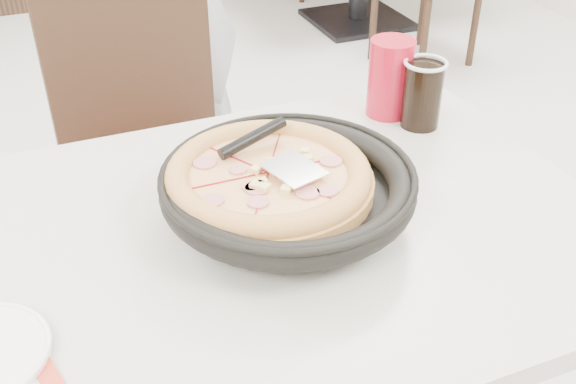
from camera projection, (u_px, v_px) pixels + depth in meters
name	position (u px, v px, depth m)	size (l,w,h in m)	color
chair_far	(163.00, 186.00, 1.69)	(0.42, 0.42, 0.95)	black
trivet	(288.00, 219.00, 1.07)	(0.11, 0.11, 0.04)	black
pizza_pan	(288.00, 196.00, 1.08)	(0.37, 0.37, 0.01)	black
pizza	(268.00, 184.00, 1.08)	(0.34, 0.34, 0.02)	#D5974C
pizza_server	(294.00, 169.00, 1.05)	(0.07, 0.09, 0.00)	white
cola_glass	(422.00, 96.00, 1.34)	(0.08, 0.08, 0.13)	black
red_cup	(390.00, 78.00, 1.37)	(0.09, 0.09, 0.16)	#B41025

